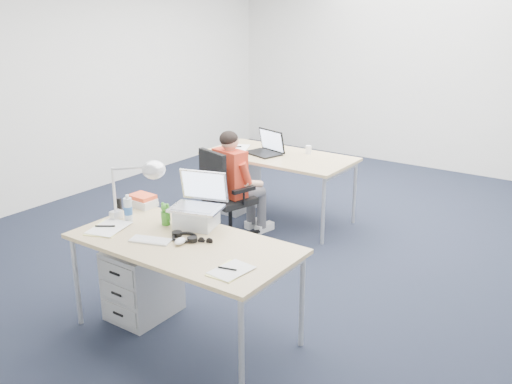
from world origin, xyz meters
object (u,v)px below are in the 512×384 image
seated_person (239,184)px  dark_laptop (263,142)px  drawer_pedestal_near (143,281)px  far_cup (308,150)px  office_chair (228,215)px  silver_laptop (196,202)px  sunglasses (205,241)px  desk_near (184,248)px  can_koozie (186,221)px  bear_figurine (165,214)px  drawer_pedestal_far (235,186)px  book_stack (142,201)px  desk_far (279,159)px  water_bottle (128,208)px  headphones (185,237)px  wireless_keyboard (151,240)px  desk_lamp (129,188)px  computer_mouse (180,241)px  cordless_phone (119,207)px

seated_person → dark_laptop: 0.66m
drawer_pedestal_near → far_cup: 2.59m
office_chair → silver_laptop: 1.59m
office_chair → sunglasses: (0.95, -1.47, 0.47)m
desk_near → silver_laptop: bearing=111.7°
can_koozie → bear_figurine: bearing=-175.8°
office_chair → drawer_pedestal_far: (-0.51, 0.79, 0.00)m
drawer_pedestal_near → can_koozie: can_koozie is taller
desk_near → far_cup: bearing=100.8°
book_stack → desk_far: bearing=89.4°
far_cup → water_bottle: bearing=-92.5°
headphones → sunglasses: bearing=17.2°
drawer_pedestal_far → bear_figurine: 2.45m
can_koozie → headphones: bearing=-53.5°
desk_near → far_cup: (-0.49, 2.57, 0.09)m
desk_near → dark_laptop: dark_laptop is taller
sunglasses → far_cup: size_ratio=1.18×
headphones → wireless_keyboard: bearing=-130.8°
water_bottle → wireless_keyboard: bearing=-24.4°
office_chair → desk_lamp: (0.27, -1.51, 0.73)m
silver_laptop → dark_laptop: bearing=94.7°
book_stack → desk_lamp: 0.45m
drawer_pedestal_near → far_cup: size_ratio=6.09×
office_chair → headphones: size_ratio=4.23×
drawer_pedestal_near → dark_laptop: size_ratio=1.48×
seated_person → computer_mouse: bearing=-53.5°
desk_far → water_bottle: size_ratio=7.85×
silver_laptop → desk_lamp: bearing=-168.0°
bear_figurine → headphones: bearing=-31.1°
office_chair → sunglasses: 1.81m
computer_mouse → far_cup: (-0.50, 2.62, 0.03)m
drawer_pedestal_near → dark_laptop: dark_laptop is taller
drawer_pedestal_far → wireless_keyboard: (1.13, -2.46, 0.46)m
seated_person → can_koozie: 1.67m
wireless_keyboard → desk_near: bearing=15.1°
cordless_phone → office_chair: bearing=73.7°
drawer_pedestal_near → sunglasses: 0.76m
computer_mouse → headphones: bearing=92.5°
desk_near → bear_figurine: bear_figurine is taller
office_chair → can_koozie: bearing=-47.7°
far_cup → seated_person: bearing=-108.1°
computer_mouse → cordless_phone: size_ratio=0.80×
headphones → bear_figurine: size_ratio=1.31×
book_stack → drawer_pedestal_near: bearing=-48.0°
silver_laptop → desk_lamp: size_ratio=0.70×
seated_person → wireless_keyboard: size_ratio=3.93×
drawer_pedestal_near → book_stack: bearing=132.0°
office_chair → drawer_pedestal_far: size_ratio=1.73×
office_chair → cordless_phone: size_ratio=7.03×
seated_person → desk_lamp: desk_lamp is taller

